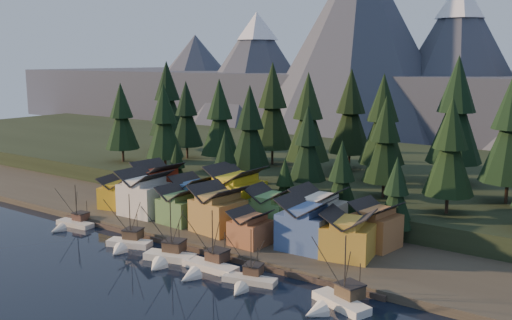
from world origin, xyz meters
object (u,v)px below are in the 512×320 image
Objects in this scene: boat_0 at (71,219)px; boat_2 at (127,236)px; boat_3 at (167,249)px; boat_6 at (336,293)px; house_back_0 at (158,183)px; house_front_0 at (118,192)px; house_front_1 at (145,191)px; house_back_1 at (193,194)px; boat_4 at (206,260)px; boat_5 at (247,274)px.

boat_0 is 0.89× the size of boat_2.
boat_2 is 12.32m from boat_3.
house_back_0 is (-61.92, 24.27, 4.74)m from boat_6.
boat_6 is at bearing -20.29° from boat_2.
boat_0 is 33.36m from boat_3.
boat_6 is 1.37× the size of house_front_0.
boat_0 is 1.02× the size of house_front_1.
boat_4 is at bearing -40.46° from house_back_1.
boat_6 is 1.15× the size of house_back_0.
house_back_0 is at bearing 102.81° from boat_2.
house_back_0 reaches higher than boat_4.
house_front_0 is at bearing 123.27° from boat_2.
house_front_1 is 11.14m from house_back_1.
boat_2 is 21.43m from boat_4.
boat_0 is 17.37m from house_front_1.
boat_6 is at bearing -15.13° from boat_3.
house_front_1 reaches higher than boat_2.
boat_3 is 1.39× the size of house_back_1.
house_front_0 is 0.84× the size of house_back_0.
boat_4 is 1.16× the size of house_front_1.
boat_4 is at bearing 162.77° from boat_5.
boat_2 is 1.30× the size of house_back_1.
boat_3 is at bearing -11.04° from boat_0.
boat_0 is 0.87× the size of boat_4.
boat_2 is 26.78m from house_front_0.
house_front_0 is 9.83m from house_back_0.
boat_6 is at bearing -17.67° from house_front_1.
boat_5 is at bearing -31.61° from house_back_1.
house_front_1 is (-58.59, 16.79, 4.51)m from boat_6.
boat_2 reaches higher than boat_5.
house_front_1 is at bearing 152.51° from boat_4.
house_front_0 is at bearing -174.33° from boat_6.
boat_2 is 1.15× the size of boat_5.
boat_0 is 21.05m from boat_2.
house_front_1 is (9.57, 13.60, 5.04)m from boat_0.
boat_5 is (30.95, -1.31, -0.51)m from boat_2.
house_back_0 reaches higher than boat_2.
boat_4 is (9.16, 0.39, -0.30)m from boat_3.
boat_6 is 54.83m from house_back_1.
boat_3 is 1.01× the size of boat_6.
house_front_1 is (-42.29, 17.24, 5.09)m from boat_5.
house_front_0 is at bearing 176.81° from house_front_1.
boat_2 is at bearing 177.46° from boat_4.
boat_3 is 18.70m from boat_5.
house_back_1 reaches higher than boat_5.
house_back_1 is (-2.27, 22.37, 3.90)m from boat_2.
boat_3 reaches higher than house_back_1.
boat_3 is at bearing -54.43° from house_back_1.
boat_3 is 1.17× the size of house_back_0.
boat_2 is 0.98× the size of boat_4.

